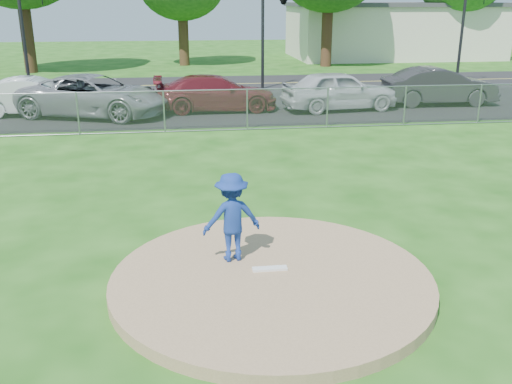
# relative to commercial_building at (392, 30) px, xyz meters

# --- Properties ---
(ground) EXTENTS (120.00, 120.00, 0.00)m
(ground) POSITION_rel_commercial_building_xyz_m (-16.00, -28.00, -2.16)
(ground) COLOR #194E11
(ground) RESTS_ON ground
(pitchers_mound) EXTENTS (5.40, 5.40, 0.20)m
(pitchers_mound) POSITION_rel_commercial_building_xyz_m (-16.00, -38.00, -2.06)
(pitchers_mound) COLOR #9A7854
(pitchers_mound) RESTS_ON ground
(pitching_rubber) EXTENTS (0.60, 0.15, 0.04)m
(pitching_rubber) POSITION_rel_commercial_building_xyz_m (-16.00, -37.80, -1.94)
(pitching_rubber) COLOR white
(pitching_rubber) RESTS_ON pitchers_mound
(chain_link_fence) EXTENTS (40.00, 0.06, 1.50)m
(chain_link_fence) POSITION_rel_commercial_building_xyz_m (-16.00, -26.00, -1.41)
(chain_link_fence) COLOR gray
(chain_link_fence) RESTS_ON ground
(parking_lot) EXTENTS (50.00, 8.00, 0.01)m
(parking_lot) POSITION_rel_commercial_building_xyz_m (-16.00, -21.50, -2.15)
(parking_lot) COLOR black
(parking_lot) RESTS_ON ground
(street) EXTENTS (60.00, 7.00, 0.01)m
(street) POSITION_rel_commercial_building_xyz_m (-16.00, -14.00, -2.16)
(street) COLOR black
(street) RESTS_ON ground
(commercial_building) EXTENTS (16.40, 9.40, 4.30)m
(commercial_building) POSITION_rel_commercial_building_xyz_m (0.00, 0.00, 0.00)
(commercial_building) COLOR beige
(commercial_building) RESTS_ON ground
(traffic_signal_left) EXTENTS (1.28, 0.20, 5.60)m
(traffic_signal_left) POSITION_rel_commercial_building_xyz_m (-24.76, -16.00, 1.20)
(traffic_signal_left) COLOR black
(traffic_signal_left) RESTS_ON ground
(traffic_signal_right) EXTENTS (1.28, 0.20, 5.60)m
(traffic_signal_right) POSITION_rel_commercial_building_xyz_m (-1.76, -16.00, 1.20)
(traffic_signal_right) COLOR black
(traffic_signal_right) RESTS_ON ground
(pitcher) EXTENTS (1.11, 0.75, 1.59)m
(pitcher) POSITION_rel_commercial_building_xyz_m (-16.60, -37.28, -1.16)
(pitcher) COLOR navy
(pitcher) RESTS_ON pitchers_mound
(traffic_cone) EXTENTS (0.32, 0.32, 0.62)m
(traffic_cone) POSITION_rel_commercial_building_xyz_m (-21.00, -22.23, -1.84)
(traffic_cone) COLOR #D84B0B
(traffic_cone) RESTS_ON parking_lot
(parked_car_white) EXTENTS (4.70, 1.73, 1.54)m
(parked_car_white) POSITION_rel_commercial_building_xyz_m (-23.36, -21.97, -1.38)
(parked_car_white) COLOR white
(parked_car_white) RESTS_ON parking_lot
(parked_car_gray) EXTENTS (6.65, 4.69, 1.68)m
(parked_car_gray) POSITION_rel_commercial_building_xyz_m (-20.90, -22.61, -1.31)
(parked_car_gray) COLOR gray
(parked_car_gray) RESTS_ON parking_lot
(parked_car_darkred) EXTENTS (5.25, 2.21, 1.51)m
(parked_car_darkred) POSITION_rel_commercial_building_xyz_m (-15.89, -22.05, -1.39)
(parked_car_darkred) COLOR maroon
(parked_car_darkred) RESTS_ON parking_lot
(parked_car_pearl) EXTENTS (5.15, 2.55, 1.69)m
(parked_car_pearl) POSITION_rel_commercial_building_xyz_m (-10.59, -22.54, -1.31)
(parked_car_pearl) COLOR silver
(parked_car_pearl) RESTS_ON parking_lot
(parked_car_charcoal) EXTENTS (5.09, 1.90, 1.66)m
(parked_car_charcoal) POSITION_rel_commercial_building_xyz_m (-5.76, -21.87, -1.32)
(parked_car_charcoal) COLOR #29292C
(parked_car_charcoal) RESTS_ON parking_lot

